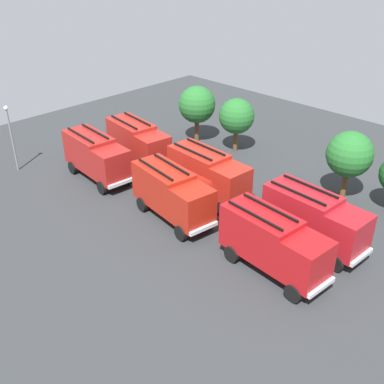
{
  "coord_description": "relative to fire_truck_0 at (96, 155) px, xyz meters",
  "views": [
    {
      "loc": [
        21.42,
        -21.74,
        18.26
      ],
      "look_at": [
        0.0,
        0.0,
        1.4
      ],
      "focal_mm": 43.32,
      "sensor_mm": 36.0,
      "label": 1
    }
  ],
  "objects": [
    {
      "name": "ground_plane",
      "position": [
        9.29,
        2.07,
        -2.15
      ],
      "size": [
        55.15,
        55.15,
        0.0
      ],
      "primitive_type": "plane",
      "color": "#2D3033"
    },
    {
      "name": "fire_truck_0",
      "position": [
        0.0,
        0.0,
        0.0
      ],
      "size": [
        7.37,
        3.23,
        3.88
      ],
      "rotation": [
        0.0,
        0.0,
        -0.08
      ],
      "color": "maroon",
      "rests_on": "ground"
    },
    {
      "name": "fire_truck_1",
      "position": [
        9.27,
        0.05,
        0.0
      ],
      "size": [
        7.46,
        3.53,
        3.88
      ],
      "rotation": [
        0.0,
        0.0,
        -0.13
      ],
      "color": "#A71F12",
      "rests_on": "ground"
    },
    {
      "name": "fire_truck_2",
      "position": [
        18.1,
        0.13,
        0.0
      ],
      "size": [
        7.37,
        3.23,
        3.88
      ],
      "rotation": [
        0.0,
        0.0,
        -0.08
      ],
      "color": "#A71316",
      "rests_on": "ground"
    },
    {
      "name": "fire_truck_3",
      "position": [
        0.14,
        4.42,
        0.0
      ],
      "size": [
        7.44,
        3.45,
        3.88
      ],
      "rotation": [
        0.0,
        0.0,
        -0.12
      ],
      "color": "#A42019",
      "rests_on": "ground"
    },
    {
      "name": "fire_truck_4",
      "position": [
        8.96,
        4.19,
        0.0
      ],
      "size": [
        7.33,
        3.11,
        3.88
      ],
      "rotation": [
        0.0,
        0.0,
        -0.06
      ],
      "color": "#AD2217",
      "rests_on": "ground"
    },
    {
      "name": "fire_truck_5",
      "position": [
        18.38,
        4.27,
        0.0
      ],
      "size": [
        7.33,
        3.09,
        3.88
      ],
      "rotation": [
        0.0,
        0.0,
        -0.06
      ],
      "color": "#A5171E",
      "rests_on": "ground"
    },
    {
      "name": "firefighter_0",
      "position": [
        8.81,
        2.24,
        -1.13
      ],
      "size": [
        0.4,
        0.48,
        1.81
      ],
      "rotation": [
        0.0,
        0.0,
        3.59
      ],
      "color": "black",
      "rests_on": "ground"
    },
    {
      "name": "firefighter_1",
      "position": [
        -3.81,
        7.18,
        -1.16
      ],
      "size": [
        0.48,
        0.44,
        1.77
      ],
      "rotation": [
        0.0,
        0.0,
        5.35
      ],
      "color": "black",
      "rests_on": "ground"
    },
    {
      "name": "tree_0",
      "position": [
        0.23,
        11.97,
        1.64
      ],
      "size": [
        3.64,
        3.64,
        5.64
      ],
      "color": "brown",
      "rests_on": "ground"
    },
    {
      "name": "tree_1",
      "position": [
        4.63,
        12.78,
        1.34
      ],
      "size": [
        3.35,
        3.35,
        5.19
      ],
      "color": "brown",
      "rests_on": "ground"
    },
    {
      "name": "tree_2",
      "position": [
        16.66,
        11.72,
        1.57
      ],
      "size": [
        3.57,
        3.57,
        5.53
      ],
      "color": "brown",
      "rests_on": "ground"
    },
    {
      "name": "traffic_cone_0",
      "position": [
        -2.71,
        7.12,
        -1.84
      ],
      "size": [
        0.44,
        0.44,
        0.63
      ],
      "primitive_type": "cone",
      "color": "#F2600C",
      "rests_on": "ground"
    },
    {
      "name": "traffic_cone_1",
      "position": [
        -2.08,
        6.63,
        -1.79
      ],
      "size": [
        0.51,
        0.51,
        0.73
      ],
      "primitive_type": "cone",
      "color": "#F2600C",
      "rests_on": "ground"
    },
    {
      "name": "lamppost",
      "position": [
        -6.43,
        -4.11,
        1.36
      ],
      "size": [
        0.36,
        0.36,
        5.93
      ],
      "color": "slate",
      "rests_on": "ground"
    }
  ]
}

